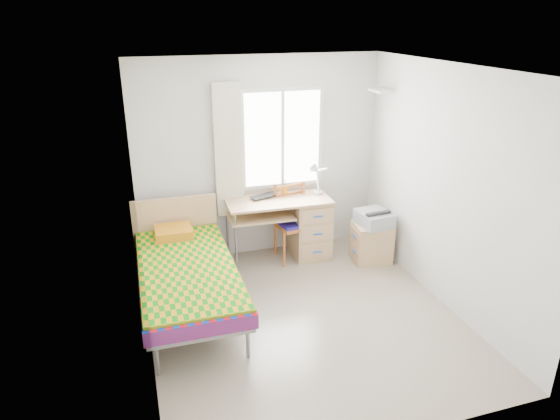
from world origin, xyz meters
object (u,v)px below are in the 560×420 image
(desk, at_px, (304,224))
(cabinet, at_px, (371,242))
(printer, at_px, (374,218))
(chair, at_px, (293,218))
(bed, at_px, (186,270))

(desk, height_order, cabinet, desk)
(cabinet, relative_size, printer, 1.11)
(desk, height_order, chair, chair)
(bed, height_order, desk, bed)
(desk, bearing_deg, chair, -171.26)
(desk, distance_m, cabinet, 0.91)
(cabinet, bearing_deg, desk, 158.90)
(printer, bearing_deg, chair, 150.30)
(chair, bearing_deg, bed, -160.81)
(bed, relative_size, desk, 1.62)
(cabinet, bearing_deg, bed, -163.17)
(chair, xyz_separation_m, cabinet, (0.95, -0.40, -0.31))
(chair, distance_m, cabinet, 1.07)
(printer, bearing_deg, bed, -176.45)
(desk, relative_size, printer, 2.86)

